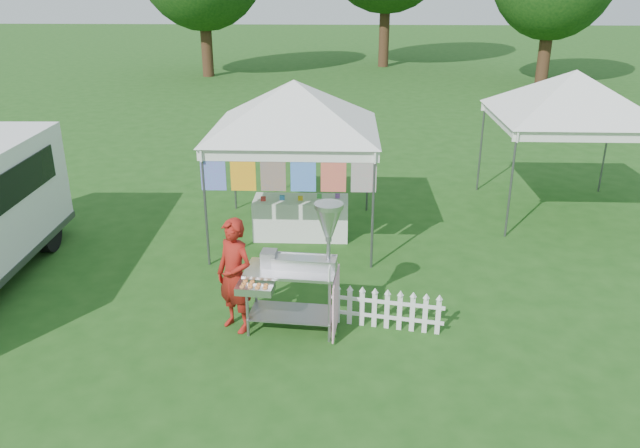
{
  "coord_description": "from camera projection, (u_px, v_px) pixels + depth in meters",
  "views": [
    {
      "loc": [
        0.93,
        -7.76,
        4.73
      ],
      "look_at": [
        0.56,
        1.32,
        1.1
      ],
      "focal_mm": 35.0,
      "sensor_mm": 36.0,
      "label": 1
    }
  ],
  "objects": [
    {
      "name": "canopy_main",
      "position": [
        294.0,
        80.0,
        11.12
      ],
      "size": [
        4.24,
        4.24,
        3.45
      ],
      "color": "#59595E",
      "rests_on": "ground"
    },
    {
      "name": "ground",
      "position": [
        278.0,
        328.0,
        8.99
      ],
      "size": [
        120.0,
        120.0,
        0.0
      ],
      "primitive_type": "plane",
      "color": "#1D4C15",
      "rests_on": "ground"
    },
    {
      "name": "donut_cart",
      "position": [
        305.0,
        258.0,
        8.52
      ],
      "size": [
        1.45,
        0.9,
        1.92
      ],
      "rotation": [
        0.0,
        0.0,
        -0.09
      ],
      "color": "gray",
      "rests_on": "ground"
    },
    {
      "name": "vendor",
      "position": [
        235.0,
        276.0,
        8.69
      ],
      "size": [
        0.73,
        0.68,
        1.67
      ],
      "primitive_type": "imported",
      "rotation": [
        0.0,
        0.0,
        -0.62
      ],
      "color": "maroon",
      "rests_on": "ground"
    },
    {
      "name": "display_table",
      "position": [
        301.0,
        218.0,
        12.01
      ],
      "size": [
        1.8,
        0.7,
        0.78
      ],
      "primitive_type": "cube",
      "color": "white",
      "rests_on": "ground"
    },
    {
      "name": "picket_fence",
      "position": [
        387.0,
        311.0,
        8.88
      ],
      "size": [
        1.6,
        0.32,
        0.56
      ],
      "rotation": [
        0.0,
        0.0,
        -0.18
      ],
      "color": "white",
      "rests_on": "ground"
    },
    {
      "name": "canopy_right",
      "position": [
        577.0,
        70.0,
        12.31
      ],
      "size": [
        4.24,
        4.24,
        3.45
      ],
      "color": "#59595E",
      "rests_on": "ground"
    }
  ]
}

